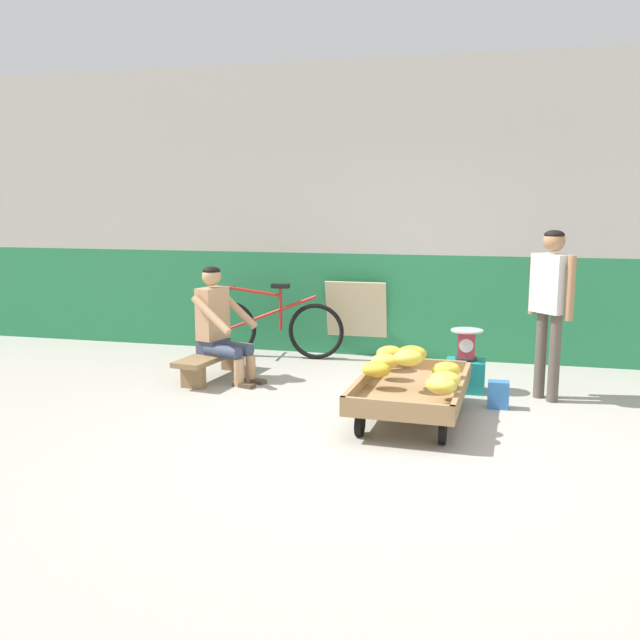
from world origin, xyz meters
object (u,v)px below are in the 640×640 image
object	(u,v)px
weighing_scale	(467,344)
sign_board	(356,319)
low_bench	(214,359)
customer_adult	(551,296)
vendor_seated	(220,324)
bicycle_near_left	(272,327)
banana_cart	(412,392)
plastic_crate	(465,376)
shopping_bag	(498,395)

from	to	relation	value
weighing_scale	sign_board	world-z (taller)	sign_board
low_bench	sign_board	bearing A→B (deg)	48.95
low_bench	customer_adult	distance (m)	3.30
weighing_scale	customer_adult	distance (m)	0.88
vendor_seated	bicycle_near_left	size ratio (longest dim) A/B	0.69
banana_cart	vendor_seated	size ratio (longest dim) A/B	1.30
banana_cart	sign_board	world-z (taller)	sign_board
plastic_crate	shopping_bag	size ratio (longest dim) A/B	1.50
customer_adult	shopping_bag	size ratio (longest dim) A/B	6.38
customer_adult	shopping_bag	bearing A→B (deg)	-137.94
banana_cart	plastic_crate	xyz separation A→B (m)	(0.40, 1.00, -0.09)
banana_cart	plastic_crate	bearing A→B (deg)	68.31
low_bench	bicycle_near_left	size ratio (longest dim) A/B	0.68
weighing_scale	low_bench	bearing A→B (deg)	-176.88
plastic_crate	weighing_scale	world-z (taller)	weighing_scale
banana_cart	customer_adult	size ratio (longest dim) A/B	0.97
weighing_scale	shopping_bag	xyz separation A→B (m)	(0.30, -0.49, -0.33)
low_bench	banana_cart	bearing A→B (deg)	-22.39
sign_board	shopping_bag	xyz separation A→B (m)	(1.59, -1.73, -0.32)
banana_cart	bicycle_near_left	xyz separation A→B (m)	(-1.82, 1.93, 0.11)
bicycle_near_left	sign_board	bearing A→B (deg)	18.64
banana_cart	vendor_seated	xyz separation A→B (m)	(-2.01, 0.83, 0.33)
weighing_scale	bicycle_near_left	distance (m)	2.40
banana_cart	low_bench	distance (m)	2.26
plastic_crate	shopping_bag	xyz separation A→B (m)	(0.30, -0.49, -0.03)
low_bench	weighing_scale	distance (m)	2.51
low_bench	plastic_crate	distance (m)	2.49
plastic_crate	bicycle_near_left	xyz separation A→B (m)	(-2.21, 0.93, 0.20)
banana_cart	low_bench	xyz separation A→B (m)	(-2.09, 0.86, -0.04)
low_bench	bicycle_near_left	distance (m)	1.11
bicycle_near_left	plastic_crate	bearing A→B (deg)	-22.79
shopping_bag	sign_board	bearing A→B (deg)	132.50
vendor_seated	weighing_scale	xyz separation A→B (m)	(2.41, 0.16, -0.11)
customer_adult	banana_cart	bearing A→B (deg)	-141.50
plastic_crate	weighing_scale	bearing A→B (deg)	-90.00
banana_cart	plastic_crate	size ratio (longest dim) A/B	4.11
low_bench	customer_adult	xyz separation A→B (m)	(3.21, 0.03, 0.75)
customer_adult	vendor_seated	bearing A→B (deg)	-179.00
plastic_crate	customer_adult	size ratio (longest dim) A/B	0.24
banana_cart	shopping_bag	world-z (taller)	banana_cart
bicycle_near_left	shopping_bag	bearing A→B (deg)	-29.48
bicycle_near_left	shopping_bag	xyz separation A→B (m)	(2.51, -1.42, -0.23)
vendor_seated	sign_board	size ratio (longest dim) A/B	1.30
vendor_seated	bicycle_near_left	bearing A→B (deg)	80.02
weighing_scale	customer_adult	bearing A→B (deg)	-8.64
vendor_seated	plastic_crate	xyz separation A→B (m)	(2.41, 0.17, -0.42)
weighing_scale	sign_board	distance (m)	1.79
banana_cart	sign_board	size ratio (longest dim) A/B	1.68
plastic_crate	sign_board	size ratio (longest dim) A/B	0.41
vendor_seated	shopping_bag	world-z (taller)	vendor_seated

